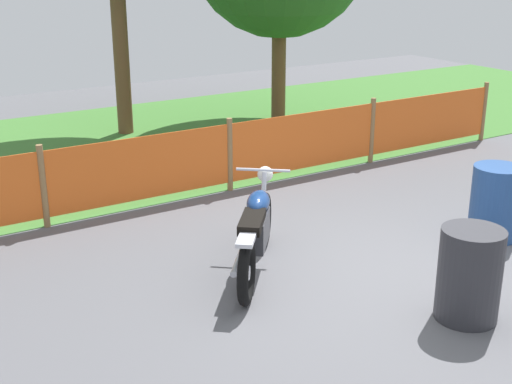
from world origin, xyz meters
TOP-DOWN VIEW (x-y plane):
  - ground at (0.00, 0.00)m, footprint 24.00×24.00m
  - grass_verge at (0.00, 6.39)m, footprint 24.00×6.23m
  - barrier_fence at (-0.00, 3.28)m, footprint 10.58×0.08m
  - motorcycle_lead at (-1.11, 0.82)m, footprint 1.39×1.64m
  - oil_drum at (1.77, 0.12)m, footprint 0.58×0.58m
  - spare_drum at (0.01, -1.06)m, footprint 0.58×0.58m

SIDE VIEW (x-z plane):
  - ground at x=0.00m, z-range -0.02..0.00m
  - grass_verge at x=0.00m, z-range 0.00..0.01m
  - oil_drum at x=1.77m, z-range 0.00..0.88m
  - spare_drum at x=0.01m, z-range 0.00..0.88m
  - motorcycle_lead at x=-1.11m, z-range -0.01..0.95m
  - barrier_fence at x=0.00m, z-range 0.02..1.07m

